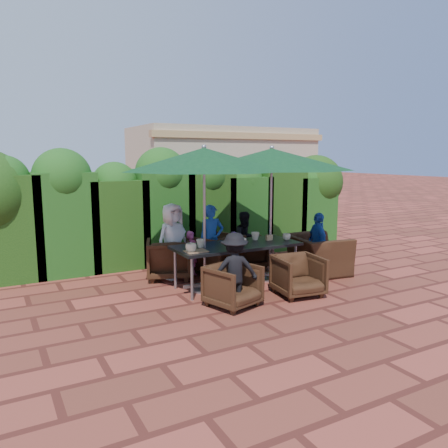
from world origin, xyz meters
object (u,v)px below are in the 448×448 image
dining_table (237,248)px  chair_far_right (248,250)px  chair_far_mid (217,252)px  chair_near_left (233,284)px  umbrella_right (272,159)px  chair_far_left (168,257)px  chair_end_right (318,248)px  umbrella_left (204,160)px  chair_near_right (298,274)px

dining_table → chair_far_right: bearing=49.7°
chair_far_right → chair_far_mid: bearing=21.0°
chair_far_right → chair_near_left: 2.42m
umbrella_right → chair_far_mid: 2.11m
chair_far_left → chair_end_right: bearing=178.9°
chair_far_left → chair_near_left: 1.96m
umbrella_left → chair_far_left: umbrella_left is taller
chair_end_right → chair_far_right: bearing=51.5°
dining_table → umbrella_right: (0.74, 0.04, 1.54)m
dining_table → chair_near_left: dining_table is taller
chair_far_left → umbrella_right: bearing=168.5°
umbrella_left → umbrella_right: same height
chair_end_right → umbrella_left: bearing=98.3°
umbrella_right → umbrella_left: bearing=-178.6°
dining_table → umbrella_right: 1.71m
chair_far_right → umbrella_left: bearing=49.4°
dining_table → chair_far_right: 1.38m
umbrella_right → chair_end_right: 2.04m
umbrella_right → chair_near_right: size_ratio=3.91×
chair_far_right → chair_near_left: size_ratio=1.00×
umbrella_right → chair_far_left: umbrella_right is taller
dining_table → chair_far_left: (-0.88, 1.03, -0.27)m
umbrella_right → chair_near_left: size_ratio=4.03×
umbrella_left → chair_near_right: 2.42m
umbrella_left → chair_near_right: size_ratio=3.75×
chair_far_left → chair_far_right: 1.75m
chair_far_mid → chair_end_right: (1.72, -0.96, 0.07)m
umbrella_left → chair_near_left: bearing=-88.0°
chair_far_left → chair_end_right: 2.90m
umbrella_left → chair_end_right: size_ratio=2.44×
umbrella_left → chair_far_left: bearing=104.1°
dining_table → chair_end_right: 1.83m
chair_far_mid → chair_end_right: chair_end_right is taller
chair_far_right → chair_far_left: bearing=14.9°
umbrella_right → chair_near_left: 2.47m
umbrella_right → chair_near_left: umbrella_right is taller
umbrella_right → chair_far_mid: (-0.64, 0.90, -1.79)m
chair_far_mid → chair_near_left: bearing=46.7°
umbrella_left → chair_far_left: 2.09m
dining_table → chair_far_right: dining_table is taller
dining_table → chair_near_left: 1.12m
chair_near_right → chair_end_right: bearing=45.6°
chair_near_right → dining_table: bearing=130.9°
umbrella_left → chair_near_left: (0.03, -0.92, -1.86)m
umbrella_right → chair_near_right: (-0.12, -0.99, -1.85)m
chair_near_left → chair_end_right: size_ratio=0.63×
chair_near_right → chair_end_right: chair_end_right is taller
umbrella_right → chair_far_left: 2.62m
chair_far_right → chair_near_left: bearing=68.1°
chair_far_mid → chair_near_right: (0.52, -1.90, -0.05)m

